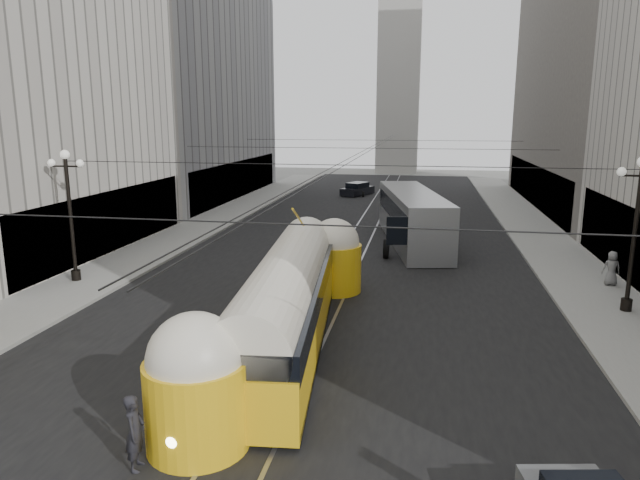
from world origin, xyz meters
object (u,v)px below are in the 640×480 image
at_px(city_bus, 412,215).
at_px(pedestrian_crossing_a, 135,432).
at_px(streetcar, 287,299).
at_px(pedestrian_sidewalk_right, 612,268).

relative_size(city_bus, pedestrian_crossing_a, 7.32).
bearing_deg(pedestrian_crossing_a, streetcar, -23.31).
bearing_deg(streetcar, city_bus, 77.54).
distance_m(streetcar, pedestrian_sidewalk_right, 16.65).
distance_m(pedestrian_crossing_a, pedestrian_sidewalk_right, 23.19).
bearing_deg(pedestrian_sidewalk_right, city_bus, -45.25).
xyz_separation_m(city_bus, pedestrian_crossing_a, (-5.67, -25.86, -0.90)).
bearing_deg(pedestrian_crossing_a, city_bus, -23.51).
bearing_deg(city_bus, pedestrian_crossing_a, -102.38).
relative_size(pedestrian_crossing_a, pedestrian_sidewalk_right, 1.11).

